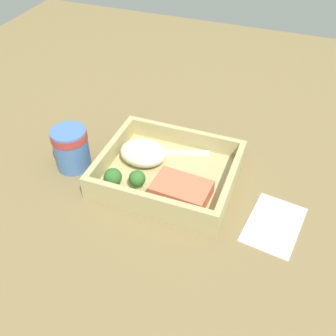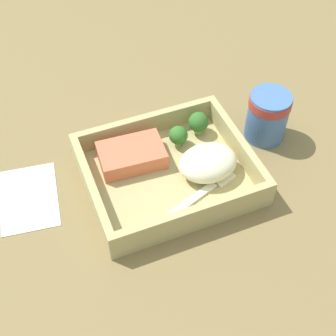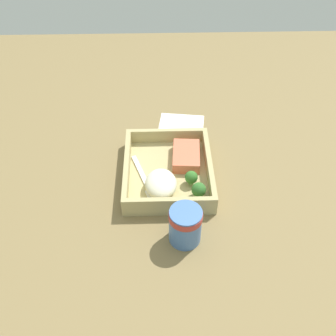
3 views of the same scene
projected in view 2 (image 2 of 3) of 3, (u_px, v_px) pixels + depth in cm
name	position (u px, v px, depth cm)	size (l,w,h in cm)	color
ground_plane	(168.00, 183.00, 74.95)	(160.00, 160.00, 2.00)	olive
takeout_tray	(168.00, 177.00, 73.74)	(25.44, 21.27, 1.20)	tan
tray_rim	(168.00, 166.00, 71.87)	(25.44, 21.27, 3.75)	tan
salmon_fillet	(132.00, 155.00, 74.02)	(10.23, 6.67, 2.85)	#DA6B4A
mashed_potatoes	(208.00, 163.00, 72.01)	(9.26, 7.41, 4.27)	beige
broccoli_floret_1	(178.00, 136.00, 75.97)	(3.10, 3.10, 3.71)	#75A458
broccoli_floret_2	(198.00, 122.00, 77.71)	(3.38, 3.38, 4.05)	#82AF5F
fork	(200.00, 195.00, 70.35)	(15.45, 6.80, 0.44)	white
paper_cup	(268.00, 114.00, 77.03)	(6.97, 6.97, 8.66)	#4770B2
receipt_slip	(29.00, 197.00, 71.65)	(8.58, 12.61, 0.24)	white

